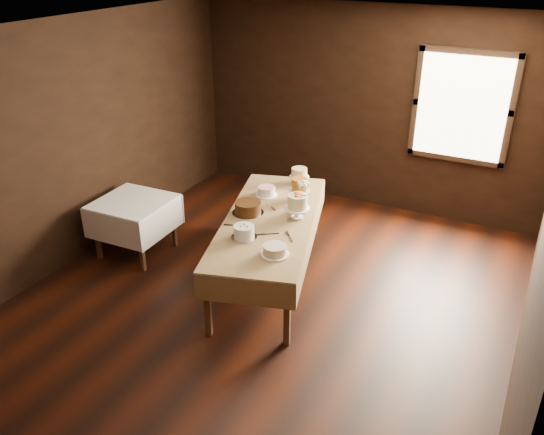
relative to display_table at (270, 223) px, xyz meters
The scene contains 22 objects.
floor 0.88m from the display_table, 69.50° to the right, with size 5.00×6.00×0.01m, color black.
ceiling 2.16m from the display_table, 69.50° to the right, with size 5.00×6.00×0.01m, color beige.
wall_back 2.60m from the display_table, 85.73° to the left, with size 5.00×0.02×2.80m, color black.
wall_left 2.47m from the display_table, 167.81° to the right, with size 0.02×6.00×2.80m, color black.
wall_right 2.82m from the display_table, 10.53° to the right, with size 0.02×6.00×2.80m, color black.
window 2.99m from the display_table, 58.65° to the left, with size 1.10×0.05×1.30m, color #FFEABF.
display_table is the anchor object (origin of this frame).
side_table 1.75m from the display_table, behind, with size 0.87×0.87×0.70m.
cake_speckled 1.05m from the display_table, 96.82° to the left, with size 0.25×0.25×0.22m.
cake_lattice 0.63m from the display_table, 121.08° to the left, with size 0.27×0.27×0.10m.
cake_caramel 0.63m from the display_table, 82.35° to the left, with size 0.25×0.25×0.28m.
cake_chocolate 0.30m from the display_table, behind, with size 0.40×0.40×0.14m.
cake_flowers 0.35m from the display_table, 30.28° to the left, with size 0.28×0.28×0.29m.
cake_swirl 0.53m from the display_table, 92.91° to the right, with size 0.30×0.30×0.14m.
cake_cream 0.79m from the display_table, 58.59° to the right, with size 0.28×0.28×0.10m.
cake_server_a 0.37m from the display_table, 57.62° to the right, with size 0.24×0.03×0.01m, color silver.
cake_server_b 0.52m from the display_table, 37.72° to the right, with size 0.24×0.03×0.01m, color silver.
cake_server_c 0.35m from the display_table, 117.43° to the left, with size 0.24×0.03×0.01m, color silver.
cake_server_d 0.45m from the display_table, 61.03° to the left, with size 0.24×0.03×0.01m, color silver.
cake_server_e 0.38m from the display_table, 123.85° to the right, with size 0.24×0.03×0.01m, color silver.
flower_vase 0.45m from the display_table, 56.45° to the left, with size 0.14×0.14×0.15m, color #2D2823.
flower_bouquet 0.54m from the display_table, 56.45° to the left, with size 0.14×0.14×0.20m, color white, non-canonical shape.
Camera 1 is at (2.37, -4.36, 3.52)m, focal length 36.84 mm.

